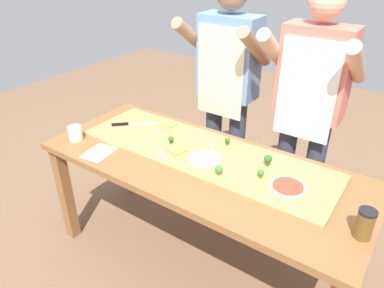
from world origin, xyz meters
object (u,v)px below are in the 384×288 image
Objects in this scene: cheese_crumble_b at (151,140)px; cheese_crumble_f at (158,131)px; recipe_note at (99,153)px; flour_cup at (75,134)px; pizza_slice_near_right at (177,150)px; broccoli_floret_back_mid at (261,173)px; broccoli_floret_center_right at (268,159)px; pizza_whole_tomato_red at (288,187)px; cook_right at (309,101)px; cheese_crumble_e at (212,146)px; pizza_slice_far_right at (169,125)px; chefs_knife at (128,124)px; cheese_crumble_a at (161,154)px; prep_table at (201,176)px; cheese_crumble_c at (203,132)px; broccoli_floret_back_right at (219,169)px; cook_left at (227,83)px; broccoli_floret_front_right at (171,139)px; broccoli_floret_front_mid at (227,141)px; sauce_jar at (365,224)px; pizza_whole_cheese_artichoke at (205,159)px; cheese_crumble_d at (167,157)px.

cheese_crumble_b is 1.01× the size of cheese_crumble_f.
flour_cup is at bearing 172.24° from recipe_note.
broccoli_floret_back_mid reaches higher than pizza_slice_near_right.
broccoli_floret_back_mid is (0.02, -0.13, -0.01)m from broccoli_floret_center_right.
cook_right is at bearing 102.58° from pizza_whole_tomato_red.
cook_right is (0.39, 0.50, 0.21)m from cheese_crumble_e.
pizza_slice_far_right is 0.51m from recipe_note.
chefs_knife is 0.24m from cheese_crumble_f.
cheese_crumble_a is (0.43, -0.18, 0.00)m from chefs_knife.
cheese_crumble_c is at bearing 121.62° from prep_table.
cheese_crumble_e is (-0.19, 0.23, -0.02)m from broccoli_floret_back_right.
cheese_crumble_f is 0.01× the size of cook_left.
chefs_knife is 0.40m from broccoli_floret_front_right.
broccoli_floret_back_right is (0.12, -0.30, 0.00)m from broccoli_floret_front_mid.
pizza_slice_near_right is 4.74× the size of cheese_crumble_c.
cheese_crumble_c is at bearing 160.41° from sauce_jar.
sauce_jar is (0.37, -0.12, 0.04)m from pizza_whole_tomato_red.
recipe_note is at bearing -126.15° from cheese_crumble_c.
cook_left is at bearing 108.58° from prep_table.
cheese_crumble_c is at bearing 154.50° from broccoli_floret_back_mid.
broccoli_floret_back_mid reaches higher than pizza_whole_tomato_red.
flour_cup is at bearing -139.21° from cheese_crumble_f.
pizza_whole_cheese_artichoke reaches higher than cheese_crumble_d.
cook_left is at bearing 121.32° from broccoli_floret_front_mid.
cheese_crumble_a reaches higher than cheese_crumble_e.
pizza_slice_far_right is at bearing 121.80° from cheese_crumble_a.
cheese_crumble_f is 0.61m from cook_left.
recipe_note is at bearing -125.73° from cheese_crumble_b.
cheese_crumble_d is at bearing -121.40° from broccoli_floret_front_mid.
prep_table is 0.34m from cheese_crumble_c.
cheese_crumble_e is 0.17× the size of flour_cup.
flour_cup reaches higher than cheese_crumble_e.
cheese_crumble_e is 0.67m from cook_right.
cheese_crumble_c reaches higher than pizza_slice_far_right.
cheese_crumble_c is 0.37m from cheese_crumble_d.
broccoli_floret_front_mid is (0.04, 0.23, 0.14)m from prep_table.
recipe_note is (-0.58, -0.27, -0.03)m from pizza_whole_cheese_artichoke.
broccoli_floret_center_right reaches higher than broccoli_floret_back_mid.
broccoli_floret_back_mid is at bearing -15.13° from pizza_slice_far_right.
sauce_jar reaches higher than broccoli_floret_center_right.
pizza_whole_tomato_red is at bearing 10.42° from cheese_crumble_d.
cheese_crumble_c is at bearing 166.67° from broccoli_floret_center_right.
chefs_knife is 12.10× the size of cheese_crumble_c.
cheese_crumble_b is (-0.87, -0.02, 0.00)m from pizza_whole_tomato_red.
prep_table is at bearing -155.54° from broccoli_floret_center_right.
cheese_crumble_e reaches higher than prep_table.
pizza_slice_far_right is (-0.41, 0.23, 0.12)m from prep_table.
broccoli_floret_front_right reaches higher than recipe_note.
broccoli_floret_front_right is 0.17m from cheese_crumble_f.
broccoli_floret_center_right is at bearing 155.04° from sauce_jar.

